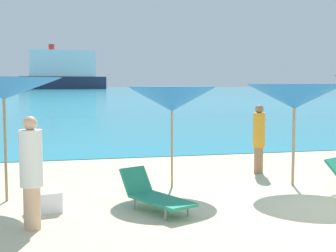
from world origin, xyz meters
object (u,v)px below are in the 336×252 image
umbrella_3 (295,97)px  cruise_ship (63,72)px  cooler_box (45,202)px  lounge_chair_2 (154,195)px  beachgoer_1 (31,170)px  umbrella_1 (4,88)px  beachgoer_0 (259,137)px  umbrella_2 (172,99)px

umbrella_3 → cruise_ship: 248.30m
umbrella_3 → cooler_box: size_ratio=4.27×
lounge_chair_2 → beachgoer_1: size_ratio=0.96×
beachgoer_1 → umbrella_3: bearing=-82.5°
cooler_box → cruise_ship: cruise_ship is taller
umbrella_1 → cruise_ship: (6.77, 248.18, 7.06)m
beachgoer_0 → cooler_box: (-4.89, -2.37, -0.70)m
lounge_chair_2 → cooler_box: lounge_chair_2 is taller
umbrella_1 → lounge_chair_2: bearing=-27.6°
lounge_chair_2 → umbrella_2: bearing=41.9°
beachgoer_0 → umbrella_1: bearing=-109.7°
umbrella_1 → cooler_box: (0.69, -0.96, -1.86)m
beachgoer_0 → lounge_chair_2: bearing=-83.0°
beachgoer_0 → beachgoer_1: size_ratio=0.99×
lounge_chair_2 → cooler_box: (-1.77, 0.33, -0.10)m
lounge_chair_2 → beachgoer_0: (3.12, 2.70, 0.60)m
umbrella_1 → beachgoer_0: size_ratio=1.39×
cooler_box → umbrella_1: bearing=115.6°
beachgoer_1 → cooler_box: size_ratio=3.30×
umbrella_3 → cooler_box: umbrella_3 is taller
umbrella_1 → beachgoer_0: bearing=14.2°
umbrella_2 → cooler_box: umbrella_2 is taller
umbrella_3 → lounge_chair_2: umbrella_3 is taller
lounge_chair_2 → cruise_ship: size_ratio=0.03×
umbrella_1 → cooler_box: 2.21m
umbrella_3 → beachgoer_1: (-5.18, -1.85, -0.99)m
beachgoer_0 → cooler_box: bearing=-98.0°
umbrella_3 → umbrella_2: bearing=170.6°
beachgoer_0 → umbrella_2: bearing=-101.0°
umbrella_3 → beachgoer_1: size_ratio=1.29×
umbrella_2 → umbrella_3: size_ratio=0.97×
umbrella_1 → umbrella_3: bearing=-0.1°
umbrella_2 → cooler_box: 3.29m
umbrella_2 → cooler_box: size_ratio=4.13×
umbrella_1 → beachgoer_0: umbrella_1 is taller
umbrella_1 → beachgoer_0: (5.58, 1.41, -1.16)m
umbrella_3 → cruise_ship: size_ratio=0.05×
umbrella_2 → beachgoer_0: (2.39, 1.01, -0.94)m
beachgoer_1 → beachgoer_0: bearing=-69.2°
umbrella_2 → lounge_chair_2: bearing=-113.4°
umbrella_3 → lounge_chair_2: bearing=-158.5°
umbrella_3 → cooler_box: (-5.01, -0.95, -1.69)m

